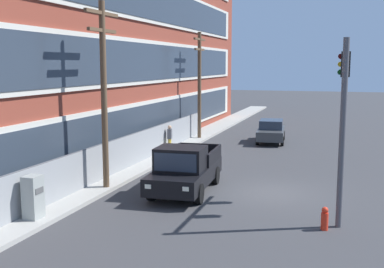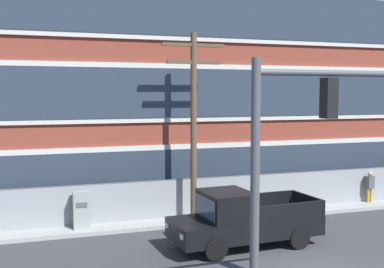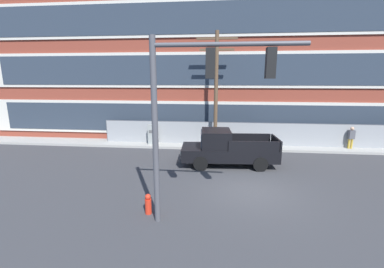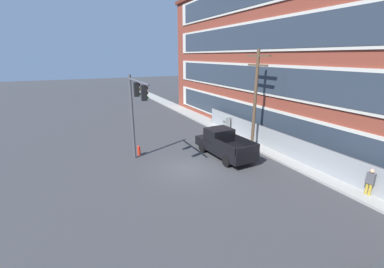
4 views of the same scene
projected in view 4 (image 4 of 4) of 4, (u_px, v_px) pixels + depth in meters
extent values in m
plane|color=#38383A|center=(189.00, 169.00, 17.69)|extent=(160.00, 160.00, 0.00)
cube|color=#9E9B93|center=(272.00, 151.00, 20.72)|extent=(80.00, 1.97, 0.16)
cube|color=beige|center=(321.00, 140.00, 17.46)|extent=(46.51, 0.10, 2.56)
cube|color=#2D3844|center=(321.00, 140.00, 17.44)|extent=(44.49, 0.06, 2.14)
cube|color=beige|center=(330.00, 88.00, 16.42)|extent=(46.51, 0.10, 2.56)
cube|color=#2D3844|center=(329.00, 88.00, 16.39)|extent=(44.49, 0.06, 2.14)
cube|color=beige|center=(339.00, 28.00, 15.38)|extent=(46.51, 0.10, 2.56)
cube|color=#2D3844|center=(338.00, 28.00, 15.35)|extent=(44.49, 0.06, 2.14)
cube|color=gray|center=(296.00, 150.00, 18.67)|extent=(24.42, 0.04, 1.79)
cylinder|color=#4C4C51|center=(212.00, 116.00, 29.20)|extent=(0.06, 0.06, 1.79)
cylinder|color=#4C4C51|center=(297.00, 138.00, 18.41)|extent=(24.42, 0.05, 0.05)
cylinder|color=#4C4C51|center=(132.00, 118.00, 18.68)|extent=(0.20, 0.20, 6.24)
cylinder|color=#4C4C51|center=(138.00, 82.00, 15.86)|extent=(4.64, 0.14, 0.14)
cube|color=black|center=(136.00, 90.00, 16.48)|extent=(0.28, 0.32, 0.90)
cylinder|color=#4B0807|center=(139.00, 85.00, 16.47)|extent=(0.04, 0.18, 0.18)
cylinder|color=gold|center=(139.00, 89.00, 16.55)|extent=(0.04, 0.18, 0.18)
cylinder|color=#0A4011|center=(139.00, 94.00, 16.64)|extent=(0.04, 0.18, 0.18)
cube|color=black|center=(144.00, 93.00, 14.94)|extent=(0.28, 0.32, 0.90)
cylinder|color=#4B0807|center=(147.00, 88.00, 14.93)|extent=(0.04, 0.18, 0.18)
cylinder|color=#503E08|center=(147.00, 93.00, 15.02)|extent=(0.04, 0.18, 0.18)
cylinder|color=green|center=(147.00, 98.00, 15.10)|extent=(0.04, 0.18, 0.18)
cube|color=black|center=(224.00, 147.00, 19.64)|extent=(5.51, 2.41, 0.70)
cube|color=black|center=(219.00, 134.00, 20.03)|extent=(1.73, 2.02, 0.96)
cube|color=#283342|center=(213.00, 132.00, 20.72)|extent=(0.16, 1.71, 0.72)
cube|color=black|center=(224.00, 146.00, 17.98)|extent=(2.70, 0.28, 0.56)
cube|color=black|center=(245.00, 142.00, 18.90)|extent=(2.70, 0.28, 0.56)
cube|color=black|center=(248.00, 150.00, 17.23)|extent=(0.22, 2.01, 0.56)
cylinder|color=black|center=(203.00, 147.00, 20.65)|extent=(0.81, 0.31, 0.80)
cylinder|color=black|center=(222.00, 144.00, 21.54)|extent=(0.81, 0.31, 0.80)
cylinder|color=black|center=(227.00, 161.00, 17.94)|extent=(0.81, 0.31, 0.80)
cylinder|color=black|center=(248.00, 156.00, 18.84)|extent=(0.81, 0.31, 0.80)
cube|color=white|center=(198.00, 138.00, 21.54)|extent=(0.07, 0.24, 0.16)
cube|color=white|center=(213.00, 135.00, 22.22)|extent=(0.07, 0.24, 0.16)
cylinder|color=brown|center=(255.00, 101.00, 20.79)|extent=(0.26, 0.26, 7.96)
cube|color=brown|center=(258.00, 56.00, 19.78)|extent=(2.68, 0.14, 0.14)
cube|color=brown|center=(258.00, 65.00, 19.98)|extent=(2.28, 0.14, 0.14)
cube|color=#939993|center=(226.00, 125.00, 25.82)|extent=(0.63, 0.51, 1.65)
cube|color=#515151|center=(224.00, 122.00, 25.61)|extent=(0.44, 0.02, 0.20)
cylinder|color=#B7932D|center=(366.00, 190.00, 14.09)|extent=(0.14, 0.14, 0.85)
cylinder|color=#B7932D|center=(370.00, 191.00, 13.94)|extent=(0.14, 0.14, 0.85)
cube|color=#4C4C51|center=(371.00, 178.00, 13.80)|extent=(0.43, 0.30, 0.60)
sphere|color=tan|center=(372.00, 171.00, 13.68)|extent=(0.24, 0.24, 0.24)
cylinder|color=red|center=(139.00, 151.00, 20.08)|extent=(0.24, 0.24, 0.58)
sphere|color=red|center=(139.00, 147.00, 19.97)|extent=(0.22, 0.22, 0.22)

